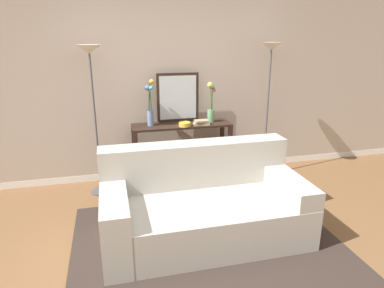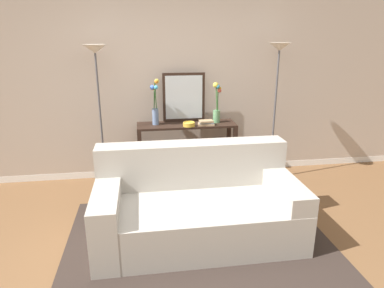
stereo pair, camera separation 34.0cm
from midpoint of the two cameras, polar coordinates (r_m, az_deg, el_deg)
ground_plane at (r=3.09m, az=-2.90°, el=-21.02°), size 16.00×16.00×0.02m
back_wall at (r=4.70m, az=-8.57°, el=10.14°), size 12.00×0.15×2.64m
area_rug at (r=3.44m, az=-0.44°, el=-16.19°), size 2.54×1.97×0.01m
couch at (r=3.42m, az=-1.11°, el=-10.51°), size 1.94×0.99×0.88m
console_table at (r=4.54m, az=-3.86°, el=0.30°), size 1.29×0.39×0.81m
floor_lamp_left at (r=4.22m, az=-18.73°, el=10.16°), size 0.28×0.28×1.82m
floor_lamp_right at (r=4.62m, az=10.82°, el=11.49°), size 0.28×0.28×1.84m
wall_mirror at (r=4.56m, az=-4.53°, el=7.75°), size 0.56×0.02×0.64m
vase_tall_flowers at (r=4.39m, az=-9.27°, el=6.63°), size 0.12×0.12×0.59m
vase_short_flowers at (r=4.52m, az=1.06°, el=6.39°), size 0.12×0.11×0.54m
fruit_bowl at (r=4.35m, az=-3.45°, el=3.31°), size 0.15×0.15×0.05m
book_stack at (r=4.42m, az=-0.59°, el=3.60°), size 0.22×0.15×0.06m
book_row_under_console at (r=4.68m, az=-7.53°, el=-5.89°), size 0.42×0.18×0.13m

